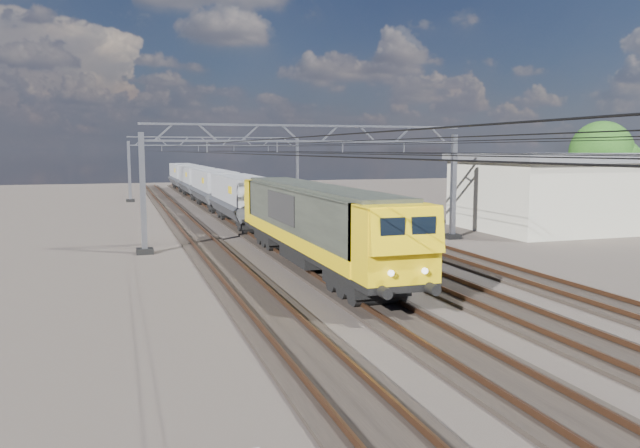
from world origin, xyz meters
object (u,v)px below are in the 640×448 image
object	(u,v)px
catenary_gantry_mid	(310,180)
hopper_wagon_fourth	(183,175)
hopper_wagon_mid	(214,186)
catenary_gantry_far	(217,165)
locomotive	(313,220)
hopper_wagon_lead	(242,196)
hopper_wagon_third	(196,179)
industrial_shed	(591,190)
tree_far	(606,155)

from	to	relation	value
catenary_gantry_mid	hopper_wagon_fourth	world-z (taller)	catenary_gantry_mid
hopper_wagon_mid	hopper_wagon_fourth	world-z (taller)	same
catenary_gantry_far	locomotive	size ratio (longest dim) A/B	0.94
locomotive	hopper_wagon_lead	size ratio (longest dim) A/B	1.62
catenary_gantry_far	locomotive	bearing A→B (deg)	-92.67
locomotive	hopper_wagon_third	world-z (taller)	locomotive
locomotive	hopper_wagon_lead	distance (m)	17.70
catenary_gantry_far	industrial_shed	distance (m)	40.51
catenary_gantry_mid	industrial_shed	distance (m)	22.12
industrial_shed	tree_far	xyz separation A→B (m)	(8.32, 7.79, 2.50)
catenary_gantry_mid	hopper_wagon_mid	size ratio (longest dim) A/B	1.53
catenary_gantry_mid	locomotive	xyz separation A→B (m)	(-2.00, -6.90, -1.58)
catenary_gantry_mid	locomotive	bearing A→B (deg)	-106.17
hopper_wagon_fourth	hopper_wagon_third	bearing A→B (deg)	-90.00
locomotive	tree_far	distance (m)	36.49
catenary_gantry_mid	locomotive	distance (m)	7.35
catenary_gantry_mid	hopper_wagon_fourth	xyz separation A→B (m)	(-2.00, 53.40, -1.67)
catenary_gantry_mid	hopper_wagon_third	bearing A→B (deg)	92.92
hopper_wagon_mid	catenary_gantry_far	bearing A→B (deg)	79.70
hopper_wagon_lead	hopper_wagon_third	world-z (taller)	same
industrial_shed	tree_far	world-z (taller)	tree_far
catenary_gantry_far	tree_far	bearing A→B (deg)	-40.85
catenary_gantry_mid	hopper_wagon_lead	xyz separation A→B (m)	(-2.00, 10.80, -1.67)
catenary_gantry_mid	hopper_wagon_mid	xyz separation A→B (m)	(-2.00, 25.00, -1.67)
catenary_gantry_mid	catenary_gantry_far	xyz separation A→B (m)	(0.00, 36.00, 0.00)
tree_far	catenary_gantry_far	bearing A→B (deg)	139.15
hopper_wagon_mid	hopper_wagon_fourth	distance (m)	28.40
catenary_gantry_mid	hopper_wagon_third	xyz separation A→B (m)	(-2.00, 39.20, -1.67)
locomotive	industrial_shed	xyz separation A→B (m)	(24.00, 8.90, 0.40)
catenary_gantry_far	hopper_wagon_third	bearing A→B (deg)	122.04
hopper_wagon_third	hopper_wagon_lead	bearing A→B (deg)	-90.00
catenary_gantry_mid	locomotive	world-z (taller)	catenary_gantry_mid
hopper_wagon_third	hopper_wagon_fourth	xyz separation A→B (m)	(0.00, 14.20, 0.00)
catenary_gantry_mid	industrial_shed	world-z (taller)	catenary_gantry_mid
hopper_wagon_lead	locomotive	bearing A→B (deg)	-90.00
hopper_wagon_third	tree_far	xyz separation A→B (m)	(32.32, -29.41, 2.99)
locomotive	tree_far	size ratio (longest dim) A/B	2.58
hopper_wagon_mid	catenary_gantry_mid	bearing A→B (deg)	-85.42
catenary_gantry_mid	catenary_gantry_far	world-z (taller)	same
hopper_wagon_mid	tree_far	size ratio (longest dim) A/B	1.59
locomotive	tree_far	world-z (taller)	tree_far
hopper_wagon_lead	hopper_wagon_third	distance (m)	28.40
catenary_gantry_mid	catenary_gantry_far	distance (m)	36.00
catenary_gantry_mid	hopper_wagon_third	world-z (taller)	catenary_gantry_mid
catenary_gantry_far	hopper_wagon_fourth	xyz separation A→B (m)	(-2.00, 17.40, -1.67)
hopper_wagon_lead	industrial_shed	size ratio (longest dim) A/B	0.70
hopper_wagon_lead	hopper_wagon_mid	distance (m)	14.20
catenary_gantry_far	hopper_wagon_mid	world-z (taller)	catenary_gantry_far
catenary_gantry_far	hopper_wagon_lead	xyz separation A→B (m)	(-2.00, -25.20, -1.67)
hopper_wagon_lead	tree_far	distance (m)	32.47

